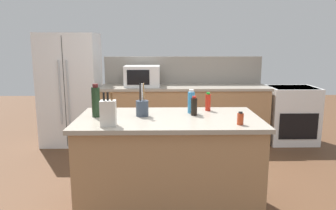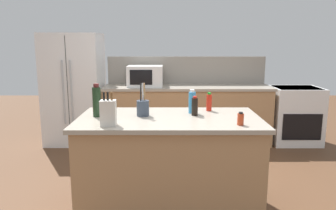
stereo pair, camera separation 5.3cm
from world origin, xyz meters
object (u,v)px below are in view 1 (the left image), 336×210
at_px(refrigerator, 71,89).
at_px(knife_block, 108,113).
at_px(microwave, 142,76).
at_px(dish_soap_bottle, 191,102).
at_px(spice_jar_paprika, 240,119).
at_px(hot_sauce_bottle, 208,102).
at_px(soy_sauce_bottle, 194,106).
at_px(utensil_crock, 142,108).
at_px(range_oven, 291,114).
at_px(wine_bottle, 96,101).

bearing_deg(refrigerator, knife_block, -68.38).
bearing_deg(microwave, dish_soap_bottle, -73.20).
xyz_separation_m(microwave, spice_jar_paprika, (0.99, -2.49, -0.11)).
bearing_deg(hot_sauce_bottle, microwave, 112.59).
relative_size(spice_jar_paprika, soy_sauce_bottle, 0.60).
height_order(knife_block, spice_jar_paprika, knife_block).
height_order(utensil_crock, hot_sauce_bottle, utensil_crock).
xyz_separation_m(refrigerator, soy_sauce_bottle, (1.78, -2.17, 0.14)).
relative_size(range_oven, utensil_crock, 2.87).
relative_size(knife_block, utensil_crock, 0.91).
xyz_separation_m(range_oven, spice_jar_paprika, (-1.46, -2.49, 0.53)).
height_order(utensil_crock, dish_soap_bottle, utensil_crock).
bearing_deg(soy_sauce_bottle, knife_block, -152.73).
height_order(knife_block, soy_sauce_bottle, knife_block).
height_order(spice_jar_paprika, soy_sauce_bottle, soy_sauce_bottle).
relative_size(utensil_crock, wine_bottle, 1.01).
distance_m(microwave, knife_block, 2.52).
height_order(knife_block, hot_sauce_bottle, knife_block).
bearing_deg(refrigerator, soy_sauce_bottle, -50.61).
bearing_deg(wine_bottle, knife_block, -63.95).
bearing_deg(hot_sauce_bottle, wine_bottle, -166.59).
distance_m(microwave, wine_bottle, 2.19).
bearing_deg(utensil_crock, wine_bottle, -176.76).
bearing_deg(wine_bottle, hot_sauce_bottle, 13.41).
height_order(refrigerator, spice_jar_paprika, refrigerator).
bearing_deg(range_oven, spice_jar_paprika, -120.26).
relative_size(range_oven, wine_bottle, 2.91).
height_order(hot_sauce_bottle, soy_sauce_bottle, hot_sauce_bottle).
relative_size(utensil_crock, spice_jar_paprika, 2.80).
distance_m(range_oven, dish_soap_bottle, 2.79).
distance_m(microwave, dish_soap_bottle, 2.10).
height_order(refrigerator, utensil_crock, refrigerator).
relative_size(hot_sauce_bottle, soy_sauce_bottle, 1.01).
bearing_deg(utensil_crock, hot_sauce_bottle, 19.66).
relative_size(microwave, dish_soap_bottle, 2.35).
bearing_deg(knife_block, microwave, 85.75).
bearing_deg(soy_sauce_bottle, hot_sauce_bottle, 52.81).
relative_size(knife_block, wine_bottle, 0.92).
xyz_separation_m(microwave, utensil_crock, (0.12, -2.14, -0.08)).
relative_size(range_oven, dish_soap_bottle, 3.87).
distance_m(utensil_crock, soy_sauce_bottle, 0.50).
height_order(utensil_crock, spice_jar_paprika, utensil_crock).
height_order(range_oven, hot_sauce_bottle, hot_sauce_bottle).
height_order(refrigerator, knife_block, refrigerator).
distance_m(refrigerator, utensil_crock, 2.54).
relative_size(refrigerator, soy_sauce_bottle, 9.38).
xyz_separation_m(hot_sauce_bottle, wine_bottle, (-1.10, -0.26, 0.06)).
bearing_deg(soy_sauce_bottle, refrigerator, 129.39).
relative_size(microwave, utensil_crock, 1.74).
height_order(hot_sauce_bottle, spice_jar_paprika, hot_sauce_bottle).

